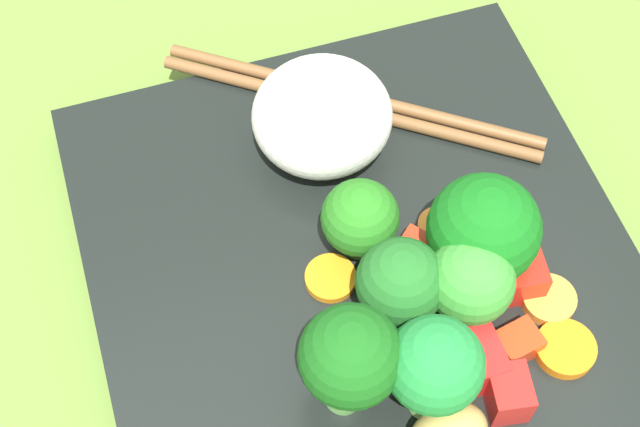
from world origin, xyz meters
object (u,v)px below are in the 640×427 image
at_px(broccoli_floret_3, 351,359).
at_px(chopstick_pair, 350,102).
at_px(rice_mound, 314,118).
at_px(carrot_slice_1, 331,278).
at_px(square_plate, 357,257).

height_order(broccoli_floret_3, chopstick_pair, broccoli_floret_3).
bearing_deg(rice_mound, carrot_slice_1, -10.09).
bearing_deg(carrot_slice_1, square_plate, 126.54).
height_order(square_plate, rice_mound, rice_mound).
distance_m(square_plate, carrot_slice_1, 0.03).
height_order(broccoli_floret_3, carrot_slice_1, broccoli_floret_3).
bearing_deg(square_plate, carrot_slice_1, -53.46).
relative_size(broccoli_floret_3, chopstick_pair, 0.36).
xyz_separation_m(square_plate, broccoli_floret_3, (0.07, -0.03, 0.05)).
xyz_separation_m(rice_mound, chopstick_pair, (-0.02, 0.03, -0.02)).
bearing_deg(chopstick_pair, square_plate, 109.32).
height_order(square_plate, broccoli_floret_3, broccoli_floret_3).
bearing_deg(carrot_slice_1, broccoli_floret_3, -8.35).
xyz_separation_m(broccoli_floret_3, carrot_slice_1, (-0.06, 0.01, -0.04)).
bearing_deg(broccoli_floret_3, rice_mound, 170.65).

